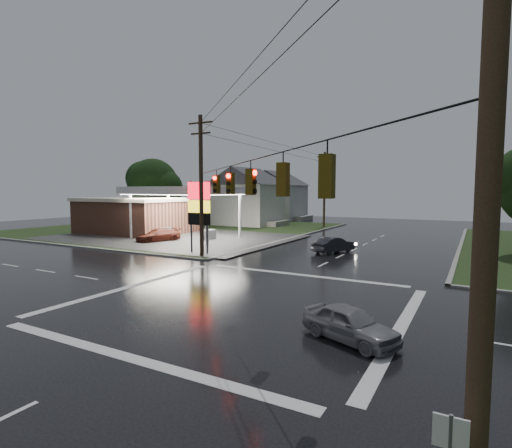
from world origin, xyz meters
The scene contains 14 objects.
ground centered at (0.00, 0.00, 0.00)m, with size 120.00×120.00×0.00m, color black.
grass_nw centered at (-26.00, 26.00, 0.04)m, with size 36.00×36.00×0.08m, color black.
gas_station centered at (-25.68, 19.70, 2.55)m, with size 26.20×18.00×5.60m.
pylon_sign centered at (-10.50, 10.50, 4.01)m, with size 2.00×0.35×6.00m.
utility_pole_nw centered at (-9.50, 9.50, 5.72)m, with size 2.20×0.32×11.00m.
utility_pole_se centered at (9.50, -9.50, 5.72)m, with size 2.20×0.32×11.00m.
utility_pole_n centered at (-9.50, 38.00, 5.47)m, with size 2.20×0.32×10.50m.
traffic_signals centered at (0.02, -0.02, 6.48)m, with size 26.87×26.87×1.47m.
house_near centered at (-20.95, 36.00, 4.41)m, with size 11.05×8.48×8.60m.
house_far centered at (-21.95, 48.00, 4.41)m, with size 11.05×8.48×8.60m.
tree_nw_behind centered at (-33.84, 29.99, 6.18)m, with size 8.93×7.60×10.00m.
car_north centered at (-1.06, 16.49, 0.67)m, with size 1.41×4.06×1.34m, color #22232B.
car_crossing centered at (5.67, -2.24, 0.62)m, with size 1.46×3.64×1.24m, color gray.
car_pump centered at (-18.87, 14.66, 0.67)m, with size 1.87×4.61×1.34m, color #511C12.
Camera 1 is at (9.39, -15.66, 5.27)m, focal length 28.00 mm.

